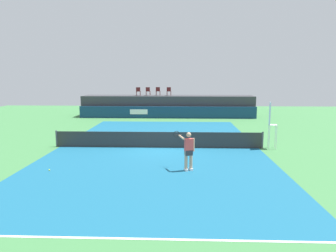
{
  "coord_description": "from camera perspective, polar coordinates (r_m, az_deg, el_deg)",
  "views": [
    {
      "loc": [
        1.3,
        -18.8,
        4.26
      ],
      "look_at": [
        0.51,
        2.0,
        1.0
      ],
      "focal_mm": 34.21,
      "sensor_mm": 36.0,
      "label": 1
    }
  ],
  "objects": [
    {
      "name": "tennis_ball",
      "position": [
        15.62,
        -20.39,
        -7.35
      ],
      "size": [
        0.07,
        0.07,
        0.07
      ],
      "primitive_type": "sphere",
      "color": "#D8EA33",
      "rests_on": "court_inner"
    },
    {
      "name": "ground_plane",
      "position": [
        22.25,
        -1.21,
        -2.14
      ],
      "size": [
        48.0,
        48.0,
        0.0
      ],
      "primitive_type": "plane",
      "color": "#3D7A42"
    },
    {
      "name": "tennis_player",
      "position": [
        14.52,
        3.63,
        -4.25
      ],
      "size": [
        0.98,
        1.09,
        1.77
      ],
      "color": "white",
      "rests_on": "court_inner"
    },
    {
      "name": "tennis_net",
      "position": [
        19.22,
        -1.74,
        -2.46
      ],
      "size": [
        12.4,
        0.02,
        0.95
      ],
      "primitive_type": "cube",
      "color": "#2D2D2D",
      "rests_on": "ground"
    },
    {
      "name": "sponsor_wall",
      "position": [
        32.53,
        -0.15,
        2.44
      ],
      "size": [
        18.0,
        0.22,
        1.2
      ],
      "color": "navy",
      "rests_on": "ground"
    },
    {
      "name": "spectator_chair_right",
      "position": [
        34.23,
        0.16,
        6.28
      ],
      "size": [
        0.46,
        0.46,
        0.89
      ],
      "color": "#561919",
      "rests_on": "spectator_platform"
    },
    {
      "name": "net_post_far",
      "position": [
        19.79,
        16.49,
        -2.42
      ],
      "size": [
        0.1,
        0.1,
        1.0
      ],
      "primitive_type": "cylinder",
      "color": "#4C4C51",
      "rests_on": "ground"
    },
    {
      "name": "court_inner",
      "position": [
        19.32,
        -1.74,
        -3.84
      ],
      "size": [
        12.0,
        22.0,
        0.0
      ],
      "primitive_type": "cube",
      "color": "#16597A",
      "rests_on": "ground"
    },
    {
      "name": "spectator_platform",
      "position": [
        34.27,
        -0.0,
        3.61
      ],
      "size": [
        18.0,
        2.8,
        2.2
      ],
      "primitive_type": "cube",
      "color": "#38383D",
      "rests_on": "ground"
    },
    {
      "name": "spectator_chair_center",
      "position": [
        34.44,
        -1.79,
        6.29
      ],
      "size": [
        0.46,
        0.46,
        0.89
      ],
      "color": "#561919",
      "rests_on": "spectator_platform"
    },
    {
      "name": "spectator_chair_left",
      "position": [
        34.27,
        -3.58,
        6.26
      ],
      "size": [
        0.47,
        0.47,
        0.89
      ],
      "color": "#561919",
      "rests_on": "spectator_platform"
    },
    {
      "name": "spectator_chair_far_left",
      "position": [
        34.18,
        -5.33,
        6.24
      ],
      "size": [
        0.46,
        0.46,
        0.89
      ],
      "color": "#561919",
      "rests_on": "spectator_platform"
    },
    {
      "name": "line_near_baseline",
      "position": [
        9.02,
        -6.75,
        -19.3
      ],
      "size": [
        12.0,
        0.1,
        0.0
      ],
      "primitive_type": "cube",
      "color": "white",
      "rests_on": "court_inner"
    },
    {
      "name": "umpire_chair",
      "position": [
        19.74,
        17.91,
        0.69
      ],
      "size": [
        0.49,
        0.49,
        2.76
      ],
      "color": "white",
      "rests_on": "ground"
    },
    {
      "name": "net_post_near",
      "position": [
        20.58,
        -19.24,
        -2.13
      ],
      "size": [
        0.1,
        0.1,
        1.0
      ],
      "primitive_type": "cylinder",
      "color": "#4C4C51",
      "rests_on": "ground"
    }
  ]
}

